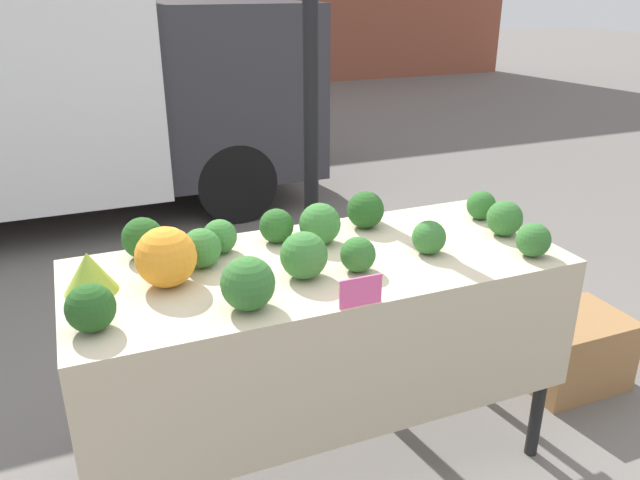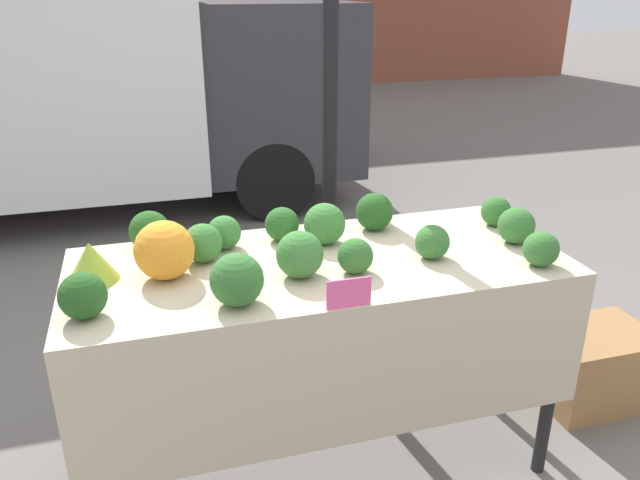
# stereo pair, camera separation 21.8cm
# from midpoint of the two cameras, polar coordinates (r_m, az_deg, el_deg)

# --- Properties ---
(ground_plane) EXTENTS (40.00, 40.00, 0.00)m
(ground_plane) POSITION_cam_midpoint_polar(r_m,az_deg,el_deg) (2.71, -2.45, -19.32)
(ground_plane) COLOR slate
(tent_pole) EXTENTS (0.07, 0.07, 2.60)m
(tent_pole) POSITION_cam_midpoint_polar(r_m,az_deg,el_deg) (2.88, -3.07, 12.41)
(tent_pole) COLOR black
(tent_pole) RESTS_ON ground_plane
(market_table) EXTENTS (1.76, 0.73, 0.89)m
(market_table) POSITION_cam_midpoint_polar(r_m,az_deg,el_deg) (2.22, -2.19, -5.62)
(market_table) COLOR beige
(market_table) RESTS_ON ground_plane
(orange_cauliflower) EXTENTS (0.20, 0.20, 0.20)m
(orange_cauliflower) POSITION_cam_midpoint_polar(r_m,az_deg,el_deg) (2.09, -16.86, -1.56)
(orange_cauliflower) COLOR orange
(orange_cauliflower) RESTS_ON market_table
(romanesco_head) EXTENTS (0.17, 0.17, 0.14)m
(romanesco_head) POSITION_cam_midpoint_polar(r_m,az_deg,el_deg) (2.14, -23.14, -2.79)
(romanesco_head) COLOR #93B238
(romanesco_head) RESTS_ON market_table
(broccoli_head_0) EXTENTS (0.16, 0.16, 0.16)m
(broccoli_head_0) POSITION_cam_midpoint_polar(r_m,az_deg,el_deg) (2.07, -4.52, -1.46)
(broccoli_head_0) COLOR #387533
(broccoli_head_0) RESTS_ON market_table
(broccoli_head_1) EXTENTS (0.17, 0.17, 0.17)m
(broccoli_head_1) POSITION_cam_midpoint_polar(r_m,az_deg,el_deg) (1.89, -9.92, -4.01)
(broccoli_head_1) COLOR #336B2D
(broccoli_head_1) RESTS_ON market_table
(broccoli_head_2) EXTENTS (0.14, 0.14, 0.14)m
(broccoli_head_2) POSITION_cam_midpoint_polar(r_m,az_deg,el_deg) (2.20, -13.62, -0.78)
(broccoli_head_2) COLOR #387533
(broccoli_head_2) RESTS_ON market_table
(broccoli_head_3) EXTENTS (0.15, 0.15, 0.15)m
(broccoli_head_3) POSITION_cam_midpoint_polar(r_m,az_deg,el_deg) (2.49, 1.68, 2.73)
(broccoli_head_3) COLOR #23511E
(broccoli_head_3) RESTS_ON market_table
(broccoli_head_4) EXTENTS (0.12, 0.12, 0.12)m
(broccoli_head_4) POSITION_cam_midpoint_polar(r_m,az_deg,el_deg) (2.64, 12.26, 3.10)
(broccoli_head_4) COLOR #2D6628
(broccoli_head_4) RESTS_ON market_table
(broccoli_head_5) EXTENTS (0.14, 0.14, 0.14)m
(broccoli_head_5) POSITION_cam_midpoint_polar(r_m,az_deg,el_deg) (2.49, 14.16, 1.90)
(broccoli_head_5) COLOR #336B2D
(broccoli_head_5) RESTS_ON market_table
(broccoli_head_6) EXTENTS (0.12, 0.12, 0.12)m
(broccoli_head_6) POSITION_cam_midpoint_polar(r_m,az_deg,el_deg) (2.27, 7.24, 0.18)
(broccoli_head_6) COLOR #336B2D
(broccoli_head_6) RESTS_ON market_table
(broccoli_head_7) EXTENTS (0.14, 0.14, 0.14)m
(broccoli_head_7) POSITION_cam_midpoint_polar(r_m,az_deg,el_deg) (1.91, -23.39, -5.79)
(broccoli_head_7) COLOR #23511E
(broccoli_head_7) RESTS_ON market_table
(broccoli_head_8) EXTENTS (0.12, 0.12, 0.12)m
(broccoli_head_8) POSITION_cam_midpoint_polar(r_m,az_deg,el_deg) (2.11, 0.54, -1.39)
(broccoli_head_8) COLOR #2D6628
(broccoli_head_8) RESTS_ON market_table
(broccoli_head_9) EXTENTS (0.15, 0.15, 0.15)m
(broccoli_head_9) POSITION_cam_midpoint_polar(r_m,az_deg,el_deg) (2.33, -18.51, 0.13)
(broccoli_head_9) COLOR #23511E
(broccoli_head_9) RESTS_ON market_table
(broccoli_head_10) EXTENTS (0.12, 0.12, 0.12)m
(broccoli_head_10) POSITION_cam_midpoint_polar(r_m,az_deg,el_deg) (2.32, 16.43, -0.04)
(broccoli_head_10) COLOR #336B2D
(broccoli_head_10) RESTS_ON market_table
(broccoli_head_11) EXTENTS (0.16, 0.16, 0.16)m
(broccoli_head_11) POSITION_cam_midpoint_polar(r_m,az_deg,el_deg) (2.33, -2.68, 1.44)
(broccoli_head_11) COLOR #387533
(broccoli_head_11) RESTS_ON market_table
(broccoli_head_12) EXTENTS (0.13, 0.13, 0.13)m
(broccoli_head_12) POSITION_cam_midpoint_polar(r_m,az_deg,el_deg) (2.31, -11.85, 0.27)
(broccoli_head_12) COLOR #387533
(broccoli_head_12) RESTS_ON market_table
(broccoli_head_13) EXTENTS (0.13, 0.13, 0.13)m
(broccoli_head_13) POSITION_cam_midpoint_polar(r_m,az_deg,el_deg) (2.36, -6.65, 1.25)
(broccoli_head_13) COLOR #285B23
(broccoli_head_13) RESTS_ON market_table
(price_sign) EXTENTS (0.14, 0.01, 0.10)m
(price_sign) POSITION_cam_midpoint_polar(r_m,az_deg,el_deg) (1.89, 0.45, -4.80)
(price_sign) COLOR #F45B9E
(price_sign) RESTS_ON market_table
(produce_crate) EXTENTS (0.48, 0.37, 0.35)m
(produce_crate) POSITION_cam_midpoint_polar(r_m,az_deg,el_deg) (3.22, 20.19, -9.43)
(produce_crate) COLOR #9E7042
(produce_crate) RESTS_ON ground_plane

